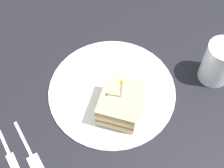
{
  "coord_description": "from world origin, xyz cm",
  "views": [
    {
      "loc": [
        34.72,
        5.69,
        58.57
      ],
      "look_at": [
        0.0,
        0.0,
        2.85
      ],
      "focal_mm": 51.28,
      "sensor_mm": 36.0,
      "label": 1
    }
  ],
  "objects_px": {
    "plate": "(112,90)",
    "knife": "(12,160)",
    "fork": "(31,155)",
    "drink_glass": "(218,64)",
    "sandwich_half_center": "(121,103)"
  },
  "relations": [
    {
      "from": "plate",
      "to": "fork",
      "type": "distance_m",
      "value": 0.21
    },
    {
      "from": "sandwich_half_center",
      "to": "knife",
      "type": "height_order",
      "value": "sandwich_half_center"
    },
    {
      "from": "plate",
      "to": "sandwich_half_center",
      "type": "bearing_deg",
      "value": 28.28
    },
    {
      "from": "drink_glass",
      "to": "fork",
      "type": "height_order",
      "value": "drink_glass"
    },
    {
      "from": "fork",
      "to": "knife",
      "type": "bearing_deg",
      "value": -65.62
    },
    {
      "from": "plate",
      "to": "drink_glass",
      "type": "distance_m",
      "value": 0.23
    },
    {
      "from": "plate",
      "to": "fork",
      "type": "xyz_separation_m",
      "value": [
        0.17,
        -0.13,
        -0.0
      ]
    },
    {
      "from": "plate",
      "to": "knife",
      "type": "relative_size",
      "value": 2.63
    },
    {
      "from": "plate",
      "to": "knife",
      "type": "bearing_deg",
      "value": -41.61
    },
    {
      "from": "drink_glass",
      "to": "knife",
      "type": "height_order",
      "value": "drink_glass"
    },
    {
      "from": "drink_glass",
      "to": "knife",
      "type": "xyz_separation_m",
      "value": [
        0.26,
        -0.37,
        -0.04
      ]
    },
    {
      "from": "knife",
      "to": "fork",
      "type": "bearing_deg",
      "value": 114.38
    },
    {
      "from": "sandwich_half_center",
      "to": "fork",
      "type": "distance_m",
      "value": 0.2
    },
    {
      "from": "plate",
      "to": "knife",
      "type": "height_order",
      "value": "plate"
    },
    {
      "from": "plate",
      "to": "fork",
      "type": "relative_size",
      "value": 2.52
    }
  ]
}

